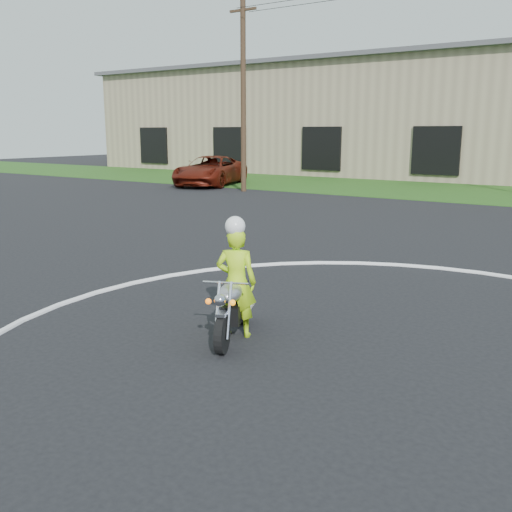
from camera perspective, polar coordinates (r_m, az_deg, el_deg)
The scene contains 5 objects.
ground at distance 6.02m, azimuth 1.08°, elevation -19.48°, with size 120.00×120.00×0.00m, color black.
primary_motorcycle at distance 8.89m, azimuth -2.38°, elevation -5.14°, with size 0.95×1.85×1.04m.
rider_primary_grp at distance 8.88m, azimuth -2.00°, elevation -2.31°, with size 0.75×0.63×1.92m.
pickup_grp at distance 34.59m, azimuth -4.58°, elevation 8.50°, with size 4.52×6.81×1.74m.
warehouse at distance 48.93m, azimuth 8.95°, elevation 13.37°, with size 41.00×17.00×8.30m.
Camera 1 is at (2.76, -4.31, 3.17)m, focal length 40.00 mm.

